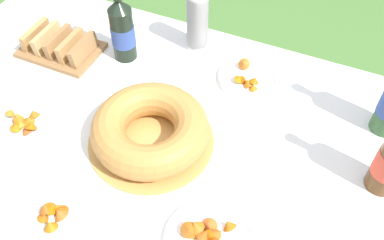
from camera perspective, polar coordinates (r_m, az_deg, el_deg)
The scene contains 10 objects.
garden_table at distance 1.24m, azimuth -3.31°, elevation -6.02°, with size 1.78×1.11×0.72m.
tablecloth at distance 1.20m, azimuth -3.41°, elevation -4.70°, with size 1.79×1.12×0.10m.
bundt_cake at distance 1.17m, azimuth -5.59°, elevation -1.31°, with size 0.35×0.35×0.10m.
cup_stack at distance 1.43m, azimuth 0.73°, elevation 13.08°, with size 0.07×0.07×0.21m.
juice_bottle_red at distance 1.41m, azimuth -9.29°, elevation 11.85°, with size 0.08×0.08×0.30m.
snack_plate_near at distance 1.13m, azimuth -18.49°, elevation -11.46°, with size 0.21×0.21×0.05m.
snack_plate_left at distance 1.32m, azimuth -21.69°, elevation -0.72°, with size 0.20×0.20×0.06m.
snack_plate_right at distance 1.04m, azimuth 2.14°, elevation -15.51°, with size 0.22×0.22×0.06m.
snack_plate_far at distance 1.38m, azimuth 7.39°, elevation 5.65°, with size 0.19×0.19×0.06m.
bread_board at distance 1.52m, azimuth -17.17°, elevation 9.43°, with size 0.26×0.18×0.07m.
Camera 1 is at (0.35, -0.61, 1.68)m, focal length 40.00 mm.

